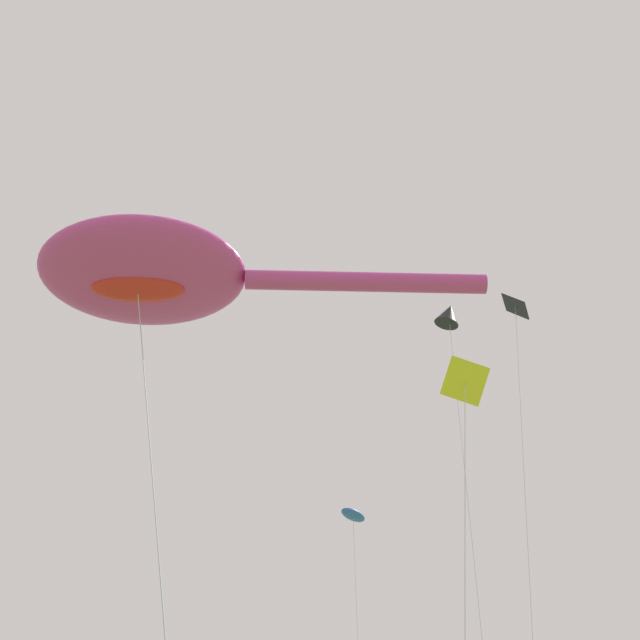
{
  "coord_description": "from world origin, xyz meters",
  "views": [
    {
      "loc": [
        -5.42,
        -1.66,
        1.63
      ],
      "look_at": [
        -0.7,
        6.52,
        11.69
      ],
      "focal_mm": 44.44,
      "sensor_mm": 36.0,
      "label": 1
    }
  ],
  "objects": [
    {
      "name": "big_show_kite",
      "position": [
        -2.5,
        12.24,
        17.83
      ],
      "size": [
        11.48,
        7.52,
        18.6
      ],
      "rotation": [
        0.0,
        0.0,
        2.64
      ],
      "color": "#CC3899",
      "rests_on": "ground"
    },
    {
      "name": "small_kite_box_yellow",
      "position": [
        10.48,
        15.13,
        25.82
      ],
      "size": [
        2.63,
        4.96,
        26.54
      ],
      "rotation": [
        0.0,
        0.0,
        0.27
      ],
      "color": "black",
      "rests_on": "ground"
    },
    {
      "name": "small_kite_delta_white",
      "position": [
        3.73,
        7.98,
        12.75
      ],
      "size": [
        1.75,
        1.69,
        13.83
      ],
      "rotation": [
        0.0,
        0.0,
        1.52
      ],
      "color": "yellow",
      "rests_on": "ground"
    },
    {
      "name": "small_kite_bird_shape",
      "position": [
        9.5,
        21.55,
        19.31
      ],
      "size": [
        1.37,
        1.45,
        19.7
      ],
      "rotation": [
        0.0,
        0.0,
        -2.83
      ],
      "color": "blue",
      "rests_on": "ground"
    },
    {
      "name": "small_kite_stunt_black",
      "position": [
        12.1,
        13.23,
        23.98
      ],
      "size": [
        3.65,
        2.81,
        25.94
      ],
      "rotation": [
        0.0,
        0.0,
        -0.8
      ],
      "color": "black",
      "rests_on": "ground"
    }
  ]
}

